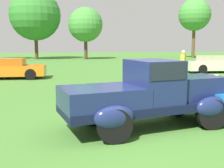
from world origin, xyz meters
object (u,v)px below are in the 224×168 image
(show_car_orange, at_px, (12,69))
(spectator_near_truck, at_px, (183,63))
(feature_pickup_truck, at_px, (150,93))
(show_car_cream, at_px, (215,64))

(show_car_orange, xyz_separation_m, spectator_near_truck, (10.24, -1.54, 0.32))
(show_car_orange, bearing_deg, feature_pickup_truck, -65.86)
(feature_pickup_truck, height_order, show_car_cream, feature_pickup_truck)
(show_car_orange, xyz_separation_m, show_car_cream, (13.89, 0.93, 0.00))
(show_car_orange, height_order, spectator_near_truck, spectator_near_truck)
(show_car_orange, distance_m, show_car_cream, 13.92)
(feature_pickup_truck, bearing_deg, show_car_orange, 114.14)
(feature_pickup_truck, xyz_separation_m, spectator_near_truck, (5.32, 9.44, 0.05))
(spectator_near_truck, bearing_deg, feature_pickup_truck, -119.40)
(show_car_cream, relative_size, spectator_near_truck, 2.67)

